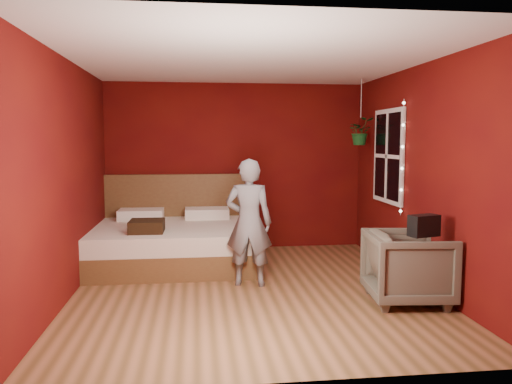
# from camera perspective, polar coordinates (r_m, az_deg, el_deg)

# --- Properties ---
(floor) EXTENTS (4.50, 4.50, 0.00)m
(floor) POSITION_cam_1_polar(r_m,az_deg,el_deg) (5.88, -0.54, -11.03)
(floor) COLOR #965F3C
(floor) RESTS_ON ground
(room_walls) EXTENTS (4.04, 4.54, 2.62)m
(room_walls) POSITION_cam_1_polar(r_m,az_deg,el_deg) (5.62, -0.56, 5.55)
(room_walls) COLOR #5E1109
(room_walls) RESTS_ON ground
(window) EXTENTS (0.05, 0.97, 1.27)m
(window) POSITION_cam_1_polar(r_m,az_deg,el_deg) (6.99, 14.86, 3.97)
(window) COLOR white
(window) RESTS_ON room_walls
(fairy_lights) EXTENTS (0.04, 0.04, 1.45)m
(fairy_lights) POSITION_cam_1_polar(r_m,az_deg,el_deg) (6.50, 16.37, 3.79)
(fairy_lights) COLOR silver
(fairy_lights) RESTS_ON room_walls
(bed) EXTENTS (2.17, 1.84, 1.19)m
(bed) POSITION_cam_1_polar(r_m,az_deg,el_deg) (7.12, -9.45, -5.53)
(bed) COLOR brown
(bed) RESTS_ON ground
(person) EXTENTS (0.61, 0.47, 1.51)m
(person) POSITION_cam_1_polar(r_m,az_deg,el_deg) (5.88, -0.83, -3.51)
(person) COLOR slate
(person) RESTS_ON ground
(armchair) EXTENTS (0.91, 0.89, 0.76)m
(armchair) POSITION_cam_1_polar(r_m,az_deg,el_deg) (5.57, 17.00, -8.21)
(armchair) COLOR #605B4C
(armchair) RESTS_ON ground
(handbag) EXTENTS (0.33, 0.23, 0.22)m
(handbag) POSITION_cam_1_polar(r_m,az_deg,el_deg) (5.28, 18.65, -3.65)
(handbag) COLOR black
(handbag) RESTS_ON armchair
(throw_pillow) EXTENTS (0.44, 0.44, 0.15)m
(throw_pillow) POSITION_cam_1_polar(r_m,az_deg,el_deg) (6.56, -12.37, -3.83)
(throw_pillow) COLOR #311F10
(throw_pillow) RESTS_ON bed
(hanging_plant) EXTENTS (0.37, 0.32, 0.96)m
(hanging_plant) POSITION_cam_1_polar(r_m,az_deg,el_deg) (7.55, 11.86, 6.79)
(hanging_plant) COLOR silver
(hanging_plant) RESTS_ON room_walls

